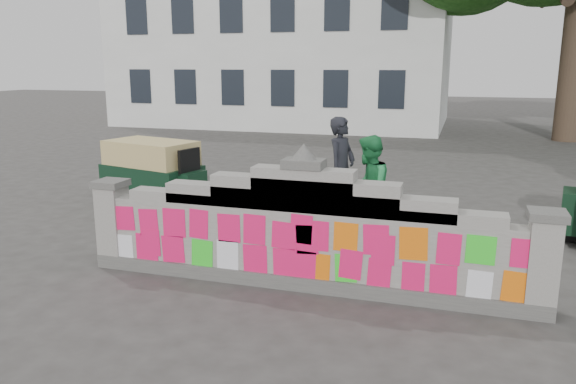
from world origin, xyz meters
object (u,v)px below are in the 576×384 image
cyclist_rider (341,183)px  pedestrian (368,189)px  cyclist_bike (341,203)px  rickshaw_left (154,171)px

cyclist_rider → pedestrian: bearing=-105.4°
cyclist_bike → pedestrian: bearing=-105.4°
pedestrian → cyclist_bike: bearing=-119.9°
cyclist_rider → rickshaw_left: (-4.47, 1.06, -0.22)m
cyclist_rider → rickshaw_left: 4.60m
cyclist_bike → cyclist_rider: bearing=106.2°
cyclist_bike → cyclist_rider: 0.38m
cyclist_bike → rickshaw_left: bearing=92.9°
cyclist_rider → rickshaw_left: bearing=92.9°
rickshaw_left → pedestrian: bearing=-1.2°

